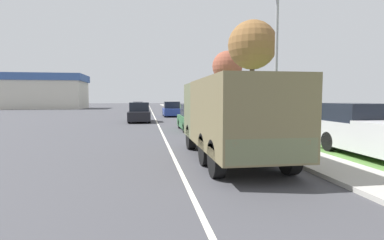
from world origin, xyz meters
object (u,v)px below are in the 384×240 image
car_second_ahead (139,113)px  car_fourth_ahead (138,107)px  military_truck (232,114)px  car_third_ahead (172,110)px  pickup_truck (378,133)px  car_nearest_ahead (194,119)px  lamp_post (272,52)px

car_second_ahead → car_fourth_ahead: bearing=91.7°
military_truck → car_third_ahead: size_ratio=1.64×
military_truck → pickup_truck: bearing=-5.9°
car_third_ahead → car_nearest_ahead: bearing=-89.3°
car_nearest_ahead → car_fourth_ahead: (-4.39, 31.09, -0.07)m
military_truck → lamp_post: 4.67m
car_fourth_ahead → military_truck: bearing=-84.2°
military_truck → pickup_truck: (5.13, -0.53, -0.65)m
car_third_ahead → pickup_truck: pickup_truck is taller
military_truck → car_second_ahead: (-3.41, 17.11, -0.79)m
car_second_ahead → pickup_truck: size_ratio=0.83×
car_second_ahead → car_third_ahead: bearing=64.7°
military_truck → car_nearest_ahead: (0.29, 9.57, -0.80)m
car_second_ahead → car_fourth_ahead: (-0.68, 23.55, -0.08)m
car_third_ahead → lamp_post: (2.53, -21.69, 3.39)m
military_truck → car_fourth_ahead: military_truck is taller
pickup_truck → car_third_ahead: bearing=101.3°
car_nearest_ahead → lamp_post: bearing=-70.7°
car_nearest_ahead → lamp_post: lamp_post is taller
car_fourth_ahead → pickup_truck: pickup_truck is taller
military_truck → car_third_ahead: military_truck is taller
car_fourth_ahead → pickup_truck: 42.21m
pickup_truck → lamp_post: (-2.49, 3.38, 3.24)m
car_nearest_ahead → car_fourth_ahead: 31.40m
car_nearest_ahead → car_second_ahead: (-3.70, 7.55, 0.01)m
military_truck → car_second_ahead: size_ratio=1.54×
lamp_post → car_third_ahead: bearing=96.6°
military_truck → car_fourth_ahead: bearing=95.8°
military_truck → lamp_post: size_ratio=1.00×
car_nearest_ahead → lamp_post: size_ratio=0.63×
car_nearest_ahead → car_third_ahead: size_ratio=1.03×
car_second_ahead → pickup_truck: pickup_truck is taller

